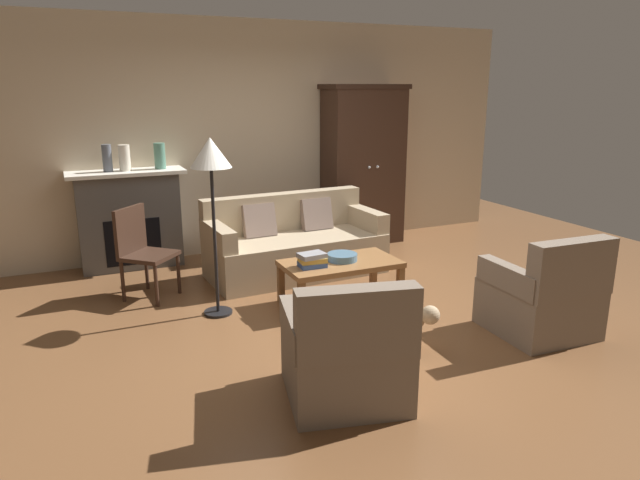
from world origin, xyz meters
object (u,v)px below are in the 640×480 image
(coffee_table, at_px, (340,267))
(armchair_near_right, at_px, (544,298))
(armchair_near_left, at_px, (347,356))
(mantel_vase_slate, at_px, (107,158))
(book_stack, at_px, (312,260))
(fruit_bowl, at_px, (342,257))
(couch, at_px, (294,245))
(fireplace, at_px, (130,219))
(dog, at_px, (404,319))
(mantel_vase_cream, at_px, (124,158))
(side_chair_wooden, at_px, (141,247))
(mantel_vase_jade, at_px, (160,156))
(floor_lamp, at_px, (211,163))
(armoire, at_px, (363,165))

(coffee_table, bearing_deg, armchair_near_right, -46.95)
(armchair_near_left, bearing_deg, mantel_vase_slate, 107.29)
(book_stack, bearing_deg, fruit_bowl, 11.65)
(couch, xyz_separation_m, book_stack, (-0.25, -1.09, 0.17))
(couch, distance_m, fruit_bowl, 1.03)
(fireplace, xyz_separation_m, coffee_table, (1.68, -2.01, -0.20))
(dog, bearing_deg, mantel_vase_cream, 119.09)
(fruit_bowl, bearing_deg, coffee_table, -140.74)
(side_chair_wooden, bearing_deg, mantel_vase_cream, 88.99)
(book_stack, height_order, mantel_vase_cream, mantel_vase_cream)
(dog, bearing_deg, armchair_near_right, -11.60)
(fireplace, distance_m, side_chair_wooden, 1.05)
(armchair_near_right, bearing_deg, fruit_bowl, 131.86)
(fruit_bowl, relative_size, mantel_vase_jade, 1.00)
(couch, relative_size, armchair_near_left, 2.13)
(couch, distance_m, side_chair_wooden, 1.65)
(fruit_bowl, height_order, armchair_near_left, armchair_near_left)
(fireplace, relative_size, floor_lamp, 0.78)
(coffee_table, height_order, mantel_vase_slate, mantel_vase_slate)
(couch, bearing_deg, dog, -87.46)
(fruit_bowl, distance_m, book_stack, 0.35)
(coffee_table, distance_m, armchair_near_left, 1.76)
(fireplace, relative_size, mantel_vase_cream, 4.43)
(coffee_table, height_order, mantel_vase_jade, mantel_vase_jade)
(couch, relative_size, mantel_vase_jade, 6.77)
(fruit_bowl, height_order, floor_lamp, floor_lamp)
(fruit_bowl, height_order, mantel_vase_jade, mantel_vase_jade)
(side_chair_wooden, relative_size, dog, 1.93)
(armoire, bearing_deg, armchair_near_left, -119.71)
(couch, height_order, coffee_table, couch)
(armchair_near_left, height_order, armchair_near_right, same)
(fireplace, distance_m, armchair_near_left, 3.73)
(fruit_bowl, bearing_deg, mantel_vase_slate, 133.78)
(armchair_near_left, bearing_deg, couch, 75.58)
(floor_lamp, bearing_deg, mantel_vase_cream, 106.79)
(side_chair_wooden, distance_m, dog, 2.69)
(armchair_near_right, bearing_deg, book_stack, 140.50)
(couch, height_order, armchair_near_left, armchair_near_left)
(fruit_bowl, xyz_separation_m, floor_lamp, (-1.17, 0.20, 0.93))
(coffee_table, distance_m, side_chair_wooden, 1.96)
(fruit_bowl, height_order, dog, fruit_bowl)
(couch, distance_m, mantel_vase_jade, 1.82)
(armoire, relative_size, armchair_near_left, 2.22)
(couch, relative_size, fruit_bowl, 6.76)
(mantel_vase_jade, bearing_deg, armoire, -1.34)
(fireplace, distance_m, couch, 1.90)
(fireplace, distance_m, armchair_near_right, 4.44)
(mantel_vase_cream, bearing_deg, fruit_bowl, -49.08)
(book_stack, distance_m, mantel_vase_jade, 2.39)
(fireplace, height_order, couch, fireplace)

